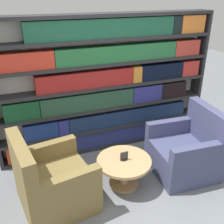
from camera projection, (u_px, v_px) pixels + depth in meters
name	position (u px, v px, depth m)	size (l,w,h in m)	color
ground_plane	(139.00, 190.00, 3.53)	(14.00, 14.00, 0.00)	slate
bookshelf	(108.00, 86.00, 4.17)	(3.48, 0.30, 2.16)	silver
armchair_left	(52.00, 183.00, 3.18)	(0.96, 0.99, 0.98)	olive
armchair_right	(186.00, 152.00, 3.80)	(0.89, 0.91, 0.98)	#42476B
coffee_table	(124.00, 167.00, 3.54)	(0.73, 0.73, 0.40)	tan
table_sign	(124.00, 157.00, 3.47)	(0.11, 0.06, 0.12)	black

